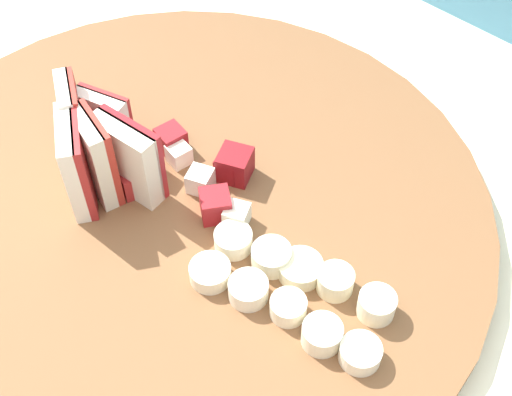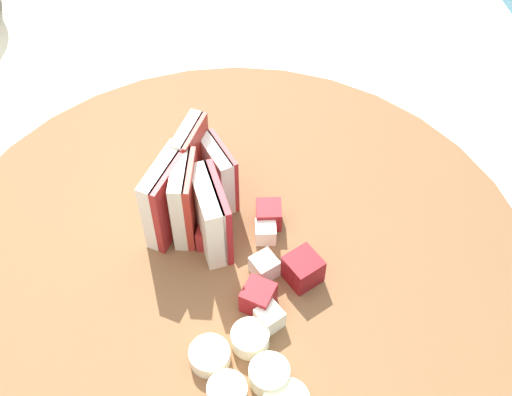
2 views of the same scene
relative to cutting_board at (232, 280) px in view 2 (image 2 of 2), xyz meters
The scene contains 3 objects.
cutting_board is the anchor object (origin of this frame).
apple_wedge_fan 0.07m from the cutting_board, 162.36° to the right, with size 0.09×0.07×0.07m.
apple_dice_pile 0.03m from the cutting_board, 88.64° to the left, with size 0.10×0.08×0.02m.
Camera 2 is at (0.13, 0.03, 1.32)m, focal length 48.53 mm.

